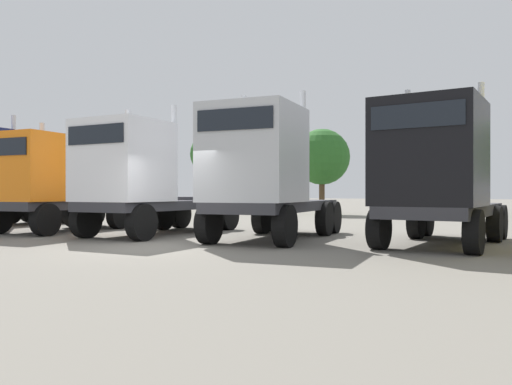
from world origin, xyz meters
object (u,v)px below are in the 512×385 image
Objects in this scene: semi_truck_silver at (262,172)px; semi_truck_black at (435,172)px; semi_truck_orange at (48,182)px; semi_truck_white at (138,178)px.

semi_truck_silver reaches higher than semi_truck_black.
semi_truck_white reaches higher than semi_truck_orange.
semi_truck_orange is 0.94× the size of semi_truck_white.
semi_truck_orange is at bearing -91.16° from semi_truck_silver.
semi_truck_white is 1.04× the size of semi_truck_black.
semi_truck_silver reaches higher than semi_truck_white.
semi_truck_silver is 1.02× the size of semi_truck_black.
semi_truck_white is (3.89, -0.07, 0.10)m from semi_truck_orange.
semi_truck_black is (4.66, 0.27, -0.05)m from semi_truck_silver.
semi_truck_silver is at bearing 93.75° from semi_truck_white.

